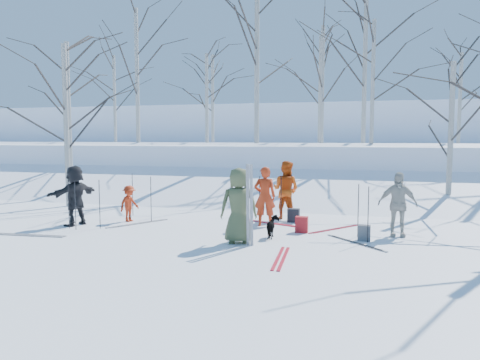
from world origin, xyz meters
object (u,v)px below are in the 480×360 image
(skier_red_seated, at_px, (129,204))
(backpack_red, at_px, (302,225))
(skier_grey_west, at_px, (75,195))
(backpack_grey, at_px, (364,233))
(backpack_dark, at_px, (294,215))
(skier_olive_center, at_px, (239,205))
(skier_redor_behind, at_px, (286,190))
(skier_cream_east, at_px, (398,204))
(dog, at_px, (273,227))
(skier_red_north, at_px, (265,196))

(skier_red_seated, distance_m, backpack_red, 5.17)
(skier_grey_west, xyz_separation_m, backpack_grey, (7.94, 0.15, -0.66))
(backpack_grey, distance_m, backpack_dark, 2.86)
(skier_olive_center, bearing_deg, backpack_grey, -176.40)
(skier_redor_behind, xyz_separation_m, skier_cream_east, (3.16, -1.80, -0.07))
(skier_olive_center, distance_m, skier_grey_west, 5.16)
(skier_red_seated, height_order, backpack_red, skier_red_seated)
(dog, height_order, backpack_red, dog)
(backpack_grey, bearing_deg, backpack_dark, 135.55)
(skier_olive_center, bearing_deg, backpack_red, -144.31)
(skier_grey_west, distance_m, backpack_dark, 6.31)
(skier_red_north, height_order, backpack_red, skier_red_north)
(skier_cream_east, distance_m, backpack_grey, 1.25)
(backpack_grey, bearing_deg, skier_redor_behind, 133.08)
(skier_grey_west, relative_size, dog, 2.61)
(skier_grey_west, relative_size, backpack_grey, 4.50)
(skier_red_north, relative_size, skier_redor_behind, 0.94)
(skier_cream_east, xyz_separation_m, backpack_red, (-2.38, -0.17, -0.61))
(skier_redor_behind, relative_size, skier_cream_east, 1.09)
(skier_olive_center, height_order, skier_cream_east, skier_olive_center)
(skier_red_seated, bearing_deg, skier_red_north, -67.23)
(skier_olive_center, height_order, dog, skier_olive_center)
(dog, bearing_deg, skier_cream_east, -168.23)
(skier_red_north, bearing_deg, skier_redor_behind, -116.86)
(skier_red_seated, height_order, dog, skier_red_seated)
(backpack_grey, bearing_deg, backpack_red, 160.13)
(skier_red_seated, bearing_deg, dog, -86.72)
(backpack_dark, bearing_deg, skier_olive_center, -104.91)
(skier_red_north, height_order, skier_cream_east, skier_red_north)
(skier_red_north, height_order, skier_grey_west, skier_grey_west)
(skier_red_north, height_order, skier_redor_behind, skier_redor_behind)
(skier_red_seated, xyz_separation_m, backpack_red, (5.16, -0.21, -0.33))
(skier_cream_east, bearing_deg, backpack_red, 177.95)
(skier_cream_east, distance_m, dog, 3.20)
(backpack_dark, bearing_deg, backpack_grey, -44.45)
(skier_red_seated, bearing_deg, backpack_dark, -58.85)
(skier_red_north, distance_m, skier_cream_east, 3.56)
(backpack_red, bearing_deg, backpack_dark, 107.35)
(skier_olive_center, relative_size, skier_grey_west, 1.05)
(skier_redor_behind, bearing_deg, backpack_grey, 150.66)
(skier_redor_behind, xyz_separation_m, dog, (0.19, -2.84, -0.61))
(skier_cream_east, xyz_separation_m, backpack_dark, (-2.83, 1.26, -0.62))
(skier_red_north, bearing_deg, backpack_dark, -143.07)
(dog, distance_m, backpack_dark, 2.31)
(skier_cream_east, bearing_deg, dog, -166.67)
(skier_cream_east, distance_m, backpack_dark, 3.16)
(skier_olive_center, distance_m, skier_red_seated, 4.33)
(skier_olive_center, distance_m, dog, 1.18)
(skier_redor_behind, bearing_deg, skier_red_seated, 39.39)
(skier_olive_center, relative_size, skier_red_north, 1.07)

